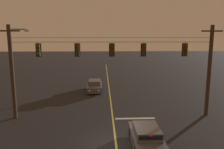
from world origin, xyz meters
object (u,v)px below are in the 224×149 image
traffic_light_rightmost (185,50)px  car_waiting_near_lane (146,137)px  traffic_light_right_inner (144,50)px  street_lamp_corner (13,61)px  car_oncoming_lead (95,86)px  traffic_light_centre (112,50)px  traffic_light_left_inner (77,50)px  traffic_light_leftmost (38,50)px

traffic_light_rightmost → car_waiting_near_lane: (-4.26, -5.46, -5.15)m
traffic_light_right_inner → street_lamp_corner: bearing=166.7°
car_waiting_near_lane → car_oncoming_lead: bearing=104.4°
traffic_light_centre → car_waiting_near_lane: bearing=-70.5°
traffic_light_left_inner → traffic_light_centre: size_ratio=1.00×
traffic_light_rightmost → car_oncoming_lead: (-8.02, 9.16, -5.15)m
traffic_light_centre → car_oncoming_lead: size_ratio=0.28×
car_waiting_near_lane → traffic_light_left_inner: bearing=131.3°
traffic_light_left_inner → traffic_light_right_inner: size_ratio=1.00×
car_oncoming_lead → traffic_light_right_inner: bearing=-63.8°
traffic_light_rightmost → street_lamp_corner: size_ratio=0.16×
traffic_light_left_inner → street_lamp_corner: bearing=156.2°
traffic_light_left_inner → car_waiting_near_lane: 8.91m
traffic_light_leftmost → car_oncoming_lead: traffic_light_leftmost is taller
car_waiting_near_lane → car_oncoming_lead: size_ratio=0.98×
traffic_light_centre → traffic_light_rightmost: (6.20, 0.00, 0.00)m
traffic_light_rightmost → car_waiting_near_lane: bearing=-127.9°
traffic_light_right_inner → car_waiting_near_lane: bearing=-97.7°
car_oncoming_lead → traffic_light_rightmost: bearing=-48.8°
traffic_light_centre → traffic_light_leftmost: bearing=180.0°
traffic_light_right_inner → traffic_light_left_inner: bearing=180.0°
car_oncoming_lead → street_lamp_corner: 10.55m
street_lamp_corner → car_waiting_near_lane: bearing=-36.5°
traffic_light_leftmost → traffic_light_rightmost: same height
car_waiting_near_lane → traffic_light_leftmost: bearing=145.7°
traffic_light_left_inner → traffic_light_rightmost: (9.06, 0.00, 0.00)m
traffic_light_right_inner → car_oncoming_lead: bearing=116.2°
traffic_light_rightmost → car_waiting_near_lane: traffic_light_rightmost is taller
traffic_light_leftmost → traffic_light_right_inner: 8.74m
car_waiting_near_lane → car_oncoming_lead: 15.10m
traffic_light_leftmost → traffic_light_left_inner: bearing=0.0°
traffic_light_rightmost → traffic_light_left_inner: bearing=180.0°
street_lamp_corner → traffic_light_leftmost: bearing=-41.5°
traffic_light_right_inner → car_oncoming_lead: 11.43m
traffic_light_right_inner → street_lamp_corner: 12.29m
traffic_light_left_inner → car_oncoming_lead: traffic_light_left_inner is taller
traffic_light_centre → street_lamp_corner: (-9.24, 2.81, -1.15)m
traffic_light_centre → street_lamp_corner: 9.72m
car_waiting_near_lane → car_oncoming_lead: (-3.76, 14.63, -0.00)m
traffic_light_leftmost → car_oncoming_lead: 11.33m
traffic_light_left_inner → car_oncoming_lead: (1.04, 9.16, -5.15)m
traffic_light_right_inner → traffic_light_leftmost: bearing=180.0°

